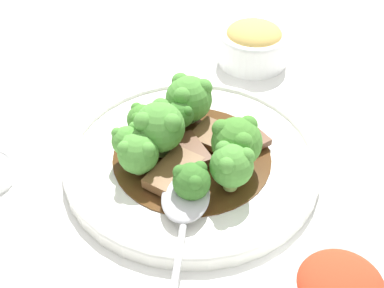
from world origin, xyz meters
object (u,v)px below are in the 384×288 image
serving_spoon (183,207)px  broccoli_floret_5 (237,141)px  broccoli_floret_8 (127,141)px  beef_strip_4 (164,120)px  beef_strip_1 (210,134)px  beef_strip_2 (249,143)px  broccoli_floret_1 (232,165)px  broccoli_floret_3 (159,128)px  main_plate (192,160)px  broccoli_floret_7 (142,119)px  beef_strip_0 (174,172)px  broccoli_floret_4 (189,98)px  broccoli_floret_0 (180,114)px  broccoli_floret_6 (138,153)px  broccoli_floret_2 (192,181)px  side_bowl_appetizer (253,43)px  beef_strip_3 (194,149)px

serving_spoon → broccoli_floret_5: bearing=-34.2°
broccoli_floret_8 → beef_strip_4: bearing=-26.7°
beef_strip_1 → beef_strip_2: bearing=-104.3°
beef_strip_1 → beef_strip_4: beef_strip_4 is taller
beef_strip_2 → broccoli_floret_1: broccoli_floret_1 is taller
broccoli_floret_3 → broccoli_floret_8: bearing=106.7°
main_plate → broccoli_floret_7: (0.03, 0.06, 0.03)m
main_plate → broccoli_floret_5: 0.07m
main_plate → beef_strip_0: bearing=156.2°
beef_strip_2 → beef_strip_4: (0.03, 0.10, 0.00)m
broccoli_floret_4 → serving_spoon: (-0.15, -0.01, -0.03)m
beef_strip_2 → broccoli_floret_8: bearing=104.0°
broccoli_floret_8 → broccoli_floret_0: bearing=-47.9°
broccoli_floret_8 → main_plate: bearing=-79.5°
broccoli_floret_0 → broccoli_floret_8: (-0.05, 0.05, -0.00)m
main_plate → broccoli_floret_1: (-0.05, -0.04, 0.04)m
broccoli_floret_4 → beef_strip_4: bearing=109.8°
beef_strip_0 → broccoli_floret_8: broccoli_floret_8 is taller
broccoli_floret_3 → broccoli_floret_4: 0.07m
beef_strip_4 → broccoli_floret_6: (-0.08, 0.02, 0.02)m
broccoli_floret_7 → broccoli_floret_2: bearing=-145.2°
beef_strip_4 → broccoli_floret_7: (-0.02, 0.02, 0.02)m
broccoli_floret_4 → broccoli_floret_6: size_ratio=1.24×
broccoli_floret_4 → broccoli_floret_5: bearing=-141.5°
beef_strip_2 → broccoli_floret_1: 0.08m
broccoli_floret_8 → side_bowl_appetizer: (0.24, -0.14, -0.01)m
beef_strip_4 → serving_spoon: size_ratio=0.30×
beef_strip_3 → broccoli_floret_1: broccoli_floret_1 is taller
broccoli_floret_0 → serving_spoon: 0.12m
beef_strip_1 → broccoli_floret_4: 0.05m
broccoli_floret_6 → broccoli_floret_7: broccoli_floret_6 is taller
broccoli_floret_6 → broccoli_floret_0: bearing=-29.4°
broccoli_floret_1 → serving_spoon: (-0.04, 0.05, -0.03)m
broccoli_floret_3 → broccoli_floret_7: 0.04m
broccoli_floret_0 → broccoli_floret_3: bearing=153.6°
broccoli_floret_3 → broccoli_floret_5: size_ratio=1.10×
broccoli_floret_8 → broccoli_floret_1: bearing=-106.8°
beef_strip_0 → broccoli_floret_3: 0.05m
beef_strip_4 → broccoli_floret_7: size_ratio=1.56×
beef_strip_1 → main_plate: bearing=150.1°
main_plate → broccoli_floret_0: broccoli_floret_0 is taller
broccoli_floret_3 → serving_spoon: bearing=-157.6°
beef_strip_1 → broccoli_floret_6: 0.10m
broccoli_floret_4 → broccoli_floret_5: (-0.07, -0.06, 0.00)m
beef_strip_3 → broccoli_floret_4: broccoli_floret_4 is taller
beef_strip_0 → side_bowl_appetizer: 0.28m
broccoli_floret_0 → broccoli_floret_1: broccoli_floret_1 is taller
main_plate → broccoli_floret_6: size_ratio=6.10×
beef_strip_1 → beef_strip_0: bearing=153.3°
broccoli_floret_3 → broccoli_floret_6: broccoli_floret_3 is taller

